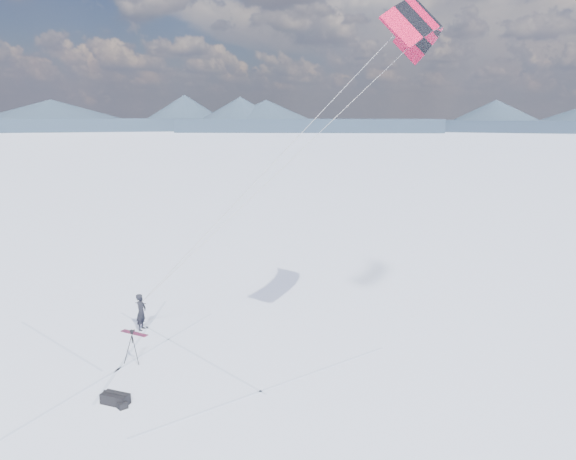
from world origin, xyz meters
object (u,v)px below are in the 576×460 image
Objects in this scene: snowkiter at (142,330)px; tripod at (132,342)px; snowboard at (134,333)px; gear_bag_a at (115,399)px; gear_bag_b at (120,403)px.

tripod is (2.40, -2.59, 0.88)m from snowkiter.
tripod reaches higher than snowboard.
gear_bag_a is at bearing -52.31° from snowboard.
gear_bag_a reaches higher than gear_bag_b.
snowkiter is 1.64× the size of gear_bag_a.
tripod reaches higher than gear_bag_b.
gear_bag_a is 1.54× the size of gear_bag_b.
gear_bag_a is (4.44, -5.16, 0.19)m from snowkiter.
tripod is at bearing -161.06° from snowkiter.
tripod reaches higher than gear_bag_a.
snowkiter reaches higher than gear_bag_a.
tripod is 3.36m from gear_bag_a.
gear_bag_a is (4.37, -4.64, 0.17)m from snowboard.
tripod is at bearing 115.55° from gear_bag_a.
snowboard is 1.04× the size of tripod.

